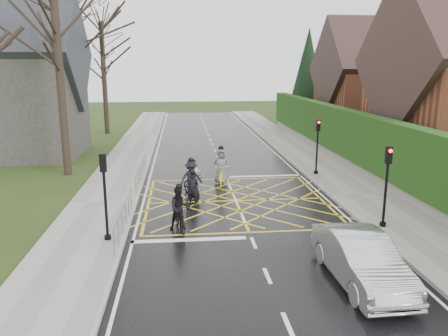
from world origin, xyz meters
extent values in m
plane|color=#213311|center=(0.00, 0.00, 0.00)|extent=(120.00, 120.00, 0.00)
cube|color=black|center=(0.00, 0.00, 0.01)|extent=(9.00, 80.00, 0.01)
cube|color=gray|center=(6.00, 0.00, 0.07)|extent=(3.00, 80.00, 0.15)
cube|color=gray|center=(-6.00, 0.00, 0.07)|extent=(3.00, 80.00, 0.15)
cube|color=slate|center=(7.75, 6.00, 0.35)|extent=(0.50, 38.00, 0.70)
cube|color=#18340E|center=(7.75, 6.00, 2.10)|extent=(0.90, 38.00, 2.80)
cube|color=brown|center=(14.75, 18.00, 3.00)|extent=(9.00, 8.00, 6.00)
cube|color=#31201D|center=(14.75, 18.00, 5.90)|extent=(9.80, 8.80, 8.80)
cube|color=brown|center=(17.45, 18.00, 8.50)|extent=(0.70, 0.70, 1.60)
cylinder|color=black|center=(10.75, 26.00, 0.60)|extent=(0.50, 0.50, 1.20)
cone|color=black|center=(10.75, 26.00, 5.00)|extent=(4.60, 4.60, 10.00)
cube|color=#2D2B28|center=(-13.50, 12.00, 3.50)|extent=(8.00, 7.00, 7.00)
cube|color=#26282D|center=(-13.50, 12.00, 6.90)|extent=(8.80, 7.80, 7.80)
cylinder|color=black|center=(-9.00, 6.00, 5.50)|extent=(0.44, 0.44, 11.00)
cylinder|color=black|center=(-10.00, 14.00, 6.00)|extent=(0.44, 0.44, 12.00)
cylinder|color=black|center=(-9.30, 22.00, 5.00)|extent=(0.44, 0.44, 10.00)
cylinder|color=slate|center=(-4.65, -3.50, 1.00)|extent=(0.05, 5.00, 0.05)
cylinder|color=slate|center=(-4.65, -3.50, 0.55)|extent=(0.04, 5.00, 0.04)
cylinder|color=slate|center=(-4.65, -6.00, 0.50)|extent=(0.04, 0.04, 1.00)
cylinder|color=slate|center=(-4.65, -1.00, 0.50)|extent=(0.04, 0.04, 1.00)
cylinder|color=slate|center=(-4.65, 4.00, 1.00)|extent=(0.05, 6.00, 0.05)
cylinder|color=slate|center=(-4.65, 4.00, 0.55)|extent=(0.04, 6.00, 0.04)
cylinder|color=slate|center=(-4.65, 1.00, 0.50)|extent=(0.04, 0.04, 1.00)
cylinder|color=slate|center=(-4.65, 7.00, 0.50)|extent=(0.04, 0.04, 1.00)
cylinder|color=black|center=(5.10, 4.20, 1.50)|extent=(0.10, 0.10, 3.00)
cylinder|color=black|center=(5.10, 4.20, 0.15)|extent=(0.24, 0.24, 0.30)
cube|color=black|center=(5.10, 4.20, 2.90)|extent=(0.22, 0.16, 0.62)
sphere|color=#FF0C0C|center=(5.10, 4.08, 3.08)|extent=(0.14, 0.14, 0.14)
cylinder|color=black|center=(5.10, -4.20, 1.50)|extent=(0.10, 0.10, 3.00)
cylinder|color=black|center=(5.10, -4.20, 0.15)|extent=(0.24, 0.24, 0.30)
cube|color=black|center=(5.10, -4.20, 2.90)|extent=(0.22, 0.16, 0.62)
sphere|color=#FF0C0C|center=(5.10, -4.32, 3.08)|extent=(0.14, 0.14, 0.14)
cylinder|color=black|center=(-5.10, -4.50, 1.50)|extent=(0.10, 0.10, 3.00)
cylinder|color=black|center=(-5.10, -4.50, 0.15)|extent=(0.24, 0.24, 0.30)
cube|color=black|center=(-5.10, -4.50, 2.90)|extent=(0.22, 0.16, 0.62)
sphere|color=#FF0C0C|center=(-5.10, -4.38, 3.08)|extent=(0.14, 0.14, 0.14)
imported|color=black|center=(-1.99, -0.55, 0.44)|extent=(1.17, 1.77, 0.88)
imported|color=black|center=(-1.99, -0.45, 0.75)|extent=(0.64, 0.54, 1.49)
sphere|color=black|center=(-1.99, -0.45, 1.51)|extent=(0.23, 0.23, 0.23)
imported|color=black|center=(-2.57, -3.43, 0.54)|extent=(0.85, 1.86, 1.08)
imported|color=black|center=(-2.57, -3.33, 0.83)|extent=(0.91, 0.77, 1.65)
sphere|color=black|center=(-2.57, -3.33, 1.67)|extent=(0.26, 0.26, 0.26)
imported|color=black|center=(-2.02, 0.93, 0.51)|extent=(1.26, 2.05, 1.02)
imported|color=black|center=(-2.02, 1.03, 0.86)|extent=(1.26, 0.97, 1.73)
sphere|color=black|center=(-2.02, 1.03, 1.75)|extent=(0.27, 0.27, 0.27)
imported|color=black|center=(-1.89, 1.62, 0.49)|extent=(0.77, 1.70, 0.99)
imported|color=white|center=(-1.89, 1.72, 0.76)|extent=(0.94, 0.53, 1.51)
sphere|color=black|center=(-1.89, 1.72, 1.53)|extent=(0.24, 0.24, 0.24)
imported|color=yellow|center=(-0.40, 3.03, 0.56)|extent=(0.95, 2.18, 1.11)
imported|color=slate|center=(-0.40, 3.13, 0.94)|extent=(0.98, 0.69, 1.89)
sphere|color=black|center=(-0.40, 3.13, 1.91)|extent=(0.30, 0.30, 0.30)
imported|color=silver|center=(2.57, -8.12, 0.72)|extent=(1.66, 4.42, 1.44)
camera|label=1|loc=(-2.45, -19.19, 6.05)|focal=35.00mm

